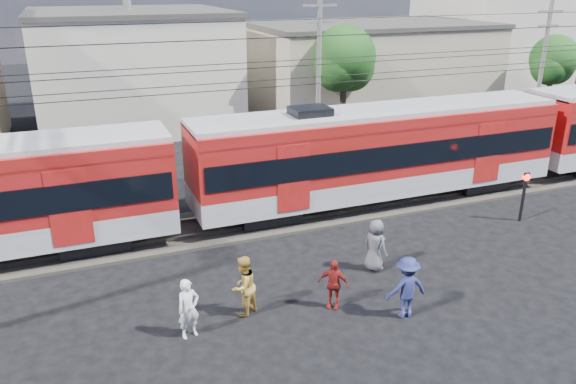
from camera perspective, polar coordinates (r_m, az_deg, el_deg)
name	(u,v)px	position (r m, az deg, el deg)	size (l,w,h in m)	color
ground	(342,331)	(16.09, 5.49, -13.89)	(120.00, 120.00, 0.00)	black
track_bed	(252,221)	(22.56, -3.65, -2.93)	(70.00, 3.40, 0.12)	#2D2823
rail_near	(258,225)	(21.86, -3.05, -3.38)	(70.00, 0.12, 0.12)	#59544C
rail_far	(247,211)	(23.17, -4.23, -1.96)	(70.00, 0.12, 0.12)	#59544C
commuter_train	(383,149)	(24.07, 9.68, 4.29)	(50.30, 3.08, 4.17)	black
building_midwest	(133,67)	(39.31, -15.47, 12.11)	(12.24, 12.24, 7.30)	beige
building_mideast	(368,68)	(41.45, 8.15, 12.36)	(16.32, 10.20, 6.30)	tan
building_east	(490,41)	(52.63, 19.83, 14.25)	(10.20, 10.20, 8.30)	beige
utility_pole_mid	(319,74)	(29.71, 3.13, 11.91)	(1.80, 0.24, 8.50)	slate
utility_pole_east	(542,67)	(37.02, 24.39, 11.51)	(1.80, 0.24, 8.00)	slate
tree_near	(346,61)	(33.83, 5.96, 13.14)	(3.82, 3.64, 6.72)	#382619
tree_far	(555,61)	(42.18, 25.47, 11.89)	(3.36, 3.12, 5.76)	#382619
pedestrian_a	(188,309)	(15.61, -10.08, -11.59)	(0.62, 0.41, 1.71)	white
pedestrian_b	(243,286)	(16.32, -4.56, -9.51)	(0.89, 0.69, 1.83)	gold
pedestrian_c	(406,287)	(16.51, 11.95, -9.47)	(1.21, 0.70, 1.88)	navy
pedestrian_d	(333,284)	(16.69, 4.62, -9.30)	(0.91, 0.38, 1.56)	maroon
pedestrian_e	(375,245)	(18.86, 8.86, -5.36)	(0.88, 0.57, 1.79)	#535258
crossing_signal	(525,188)	(24.04, 22.91, 0.40)	(0.30, 0.30, 2.05)	black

